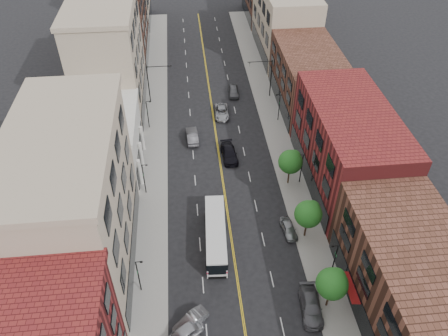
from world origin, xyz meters
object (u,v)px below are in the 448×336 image
object	(u,v)px
car_angle_a	(182,335)
car_lane_b	(222,112)
car_lane_c	(234,91)
city_bus	(216,234)
car_parked_far	(289,229)
car_angle_b	(191,321)
car_lane_behind	(192,136)
car_lane_a	(229,154)
car_parked_mid	(311,306)

from	to	relation	value
car_angle_a	car_lane_b	distance (m)	41.66
car_lane_c	city_bus	bearing A→B (deg)	-97.02
city_bus	car_parked_far	xyz separation A→B (m)	(9.40, 0.78, -0.99)
car_angle_b	car_lane_behind	world-z (taller)	car_lane_behind
city_bus	car_lane_b	world-z (taller)	city_bus
car_angle_a	car_lane_a	size ratio (longest dim) A/B	0.86
car_parked_mid	car_lane_behind	distance (m)	34.19
city_bus	car_angle_b	distance (m)	11.45
car_parked_mid	car_parked_far	distance (m)	11.24
car_lane_a	car_lane_c	distance (m)	18.79
car_angle_a	car_lane_c	bearing A→B (deg)	134.03
car_lane_behind	car_lane_c	xyz separation A→B (m)	(8.32, 13.43, -0.05)
car_parked_far	car_lane_b	world-z (taller)	car_lane_b
car_lane_behind	car_lane_b	bearing A→B (deg)	-131.73
car_parked_far	car_lane_c	xyz separation A→B (m)	(-3.02, 34.45, 0.10)
car_angle_a	car_lane_b	size ratio (longest dim) A/B	0.90
car_angle_a	car_lane_a	bearing A→B (deg)	131.51
car_lane_b	city_bus	bearing A→B (deg)	-94.05
city_bus	car_lane_a	xyz separation A→B (m)	(3.50, 16.67, -0.86)
car_lane_behind	car_lane_c	world-z (taller)	car_lane_behind
car_lane_b	car_lane_c	xyz separation A→B (m)	(2.88, 6.76, 0.04)
car_parked_far	car_parked_mid	bearing A→B (deg)	-95.36
car_parked_far	car_lane_c	size ratio (longest dim) A/B	0.86
car_lane_behind	car_lane_b	xyz separation A→B (m)	(5.44, 6.67, -0.10)
car_parked_mid	car_lane_c	distance (m)	45.79
car_angle_a	car_parked_far	world-z (taller)	car_angle_a
car_angle_a	car_lane_b	world-z (taller)	car_angle_a
car_angle_b	car_lane_behind	distance (m)	32.66
car_lane_a	car_lane_behind	bearing A→B (deg)	132.67
car_lane_behind	city_bus	bearing A→B (deg)	92.55
car_lane_c	car_angle_a	bearing A→B (deg)	-99.63
car_lane_behind	car_angle_b	bearing A→B (deg)	84.55
car_parked_mid	car_lane_behind	world-z (taller)	car_lane_behind
car_angle_a	car_parked_far	bearing A→B (deg)	100.39
car_angle_a	car_parked_mid	size ratio (longest dim) A/B	0.88
car_lane_a	car_lane_c	world-z (taller)	car_lane_a
city_bus	car_lane_behind	world-z (taller)	city_bus
car_lane_a	car_lane_c	xyz separation A→B (m)	(2.88, 18.57, -0.02)
car_parked_mid	car_lane_b	bearing A→B (deg)	103.33
car_parked_mid	car_lane_a	world-z (taller)	car_lane_a
car_angle_a	car_lane_b	bearing A→B (deg)	135.82
car_lane_c	car_parked_far	bearing A→B (deg)	-81.74
city_bus	car_parked_mid	bearing A→B (deg)	-44.93
car_angle_b	car_lane_a	bearing A→B (deg)	128.48
car_parked_mid	car_lane_behind	xyz separation A→B (m)	(-11.34, 32.25, 0.05)
city_bus	car_angle_a	size ratio (longest dim) A/B	2.38
car_angle_a	car_lane_behind	size ratio (longest dim) A/B	0.94
city_bus	car_angle_b	xyz separation A→B (m)	(-3.60, -10.82, -0.99)
car_parked_far	car_lane_behind	world-z (taller)	car_lane_behind
car_angle_b	car_lane_b	bearing A→B (deg)	132.72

